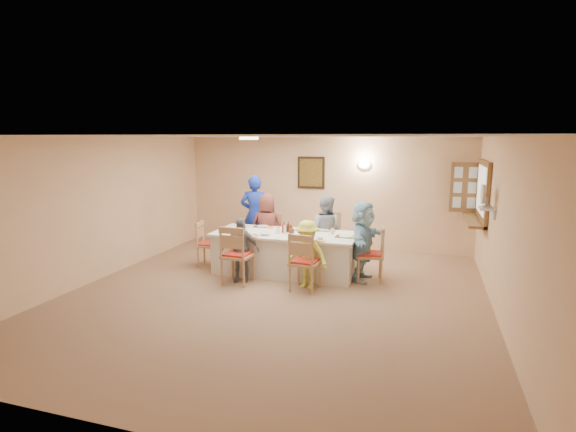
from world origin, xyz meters
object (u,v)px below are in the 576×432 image
(desk_fan, at_px, (485,199))
(diner_back_left, at_px, (267,228))
(chair_left_end, at_px, (209,244))
(diner_back_right, at_px, (325,231))
(chair_back_right, at_px, (327,239))
(chair_right_end, at_px, (370,254))
(dining_table, at_px, (285,253))
(chair_back_left, at_px, (269,237))
(chair_front_right, at_px, (305,261))
(diner_front_right, at_px, (307,254))
(diner_front_left, at_px, (240,250))
(serving_hatch, at_px, (483,192))
(diner_right_end, at_px, (363,241))
(chair_front_left, at_px, (238,254))
(caregiver, at_px, (255,215))
(condiment_ketchup, at_px, (284,227))

(desk_fan, distance_m, diner_back_left, 4.10)
(chair_left_end, relative_size, diner_back_right, 0.63)
(chair_back_right, bearing_deg, diner_back_left, -169.94)
(diner_back_right, bearing_deg, chair_right_end, 151.84)
(dining_table, height_order, chair_back_left, chair_back_left)
(chair_right_end, xyz_separation_m, diner_back_left, (-2.15, 0.68, 0.21))
(chair_right_end, xyz_separation_m, diner_back_right, (-0.95, 0.68, 0.21))
(chair_front_right, distance_m, diner_front_right, 0.15)
(chair_right_end, distance_m, diner_front_left, 2.26)
(desk_fan, xyz_separation_m, diner_back_right, (-2.71, 0.88, -0.85))
(serving_hatch, distance_m, diner_right_end, 2.44)
(chair_front_right, bearing_deg, chair_front_left, 5.41)
(chair_front_right, height_order, chair_right_end, chair_front_right)
(diner_right_end, bearing_deg, diner_front_left, 114.08)
(chair_front_left, xyz_separation_m, diner_right_end, (2.02, 0.80, 0.19))
(desk_fan, bearing_deg, serving_hatch, 85.34)
(serving_hatch, height_order, chair_front_right, serving_hatch)
(caregiver, bearing_deg, diner_back_right, 154.40)
(chair_right_end, relative_size, diner_back_left, 0.70)
(desk_fan, distance_m, condiment_ketchup, 3.41)
(chair_front_left, relative_size, chair_right_end, 1.06)
(diner_back_left, relative_size, caregiver, 0.81)
(dining_table, xyz_separation_m, diner_back_left, (-0.60, 0.68, 0.31))
(caregiver, bearing_deg, chair_back_left, 132.42)
(diner_right_end, bearing_deg, chair_back_left, 73.87)
(dining_table, relative_size, chair_back_right, 2.54)
(desk_fan, xyz_separation_m, diner_front_left, (-3.91, -0.48, -0.99))
(diner_back_left, xyz_separation_m, condiment_ketchup, (0.57, -0.67, 0.17))
(diner_back_right, bearing_deg, diner_right_end, 147.76)
(chair_front_left, bearing_deg, diner_back_left, -87.79)
(chair_right_end, bearing_deg, dining_table, -98.90)
(serving_hatch, relative_size, diner_back_right, 1.07)
(chair_front_left, relative_size, chair_front_right, 1.06)
(diner_back_left, relative_size, diner_right_end, 0.98)
(diner_right_end, relative_size, caregiver, 0.83)
(desk_fan, xyz_separation_m, dining_table, (-3.31, 0.20, -1.17))
(chair_front_left, xyz_separation_m, diner_front_right, (1.20, 0.12, 0.06))
(chair_back_right, bearing_deg, chair_front_right, -85.65)
(chair_front_left, bearing_deg, desk_fan, -169.11)
(diner_right_end, bearing_deg, chair_right_end, -84.52)
(desk_fan, distance_m, dining_table, 3.51)
(chair_back_left, height_order, chair_left_end, chair_back_left)
(chair_back_left, bearing_deg, diner_back_left, -87.34)
(diner_back_right, bearing_deg, condiment_ketchup, 54.26)
(chair_front_left, relative_size, diner_right_end, 0.73)
(chair_right_end, height_order, diner_right_end, diner_right_end)
(chair_front_left, xyz_separation_m, diner_front_left, (0.00, 0.12, 0.05))
(chair_back_right, xyz_separation_m, chair_front_right, (0.00, -1.60, -0.03))
(chair_back_right, height_order, diner_back_right, diner_back_right)
(chair_front_left, bearing_deg, chair_back_left, -87.79)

